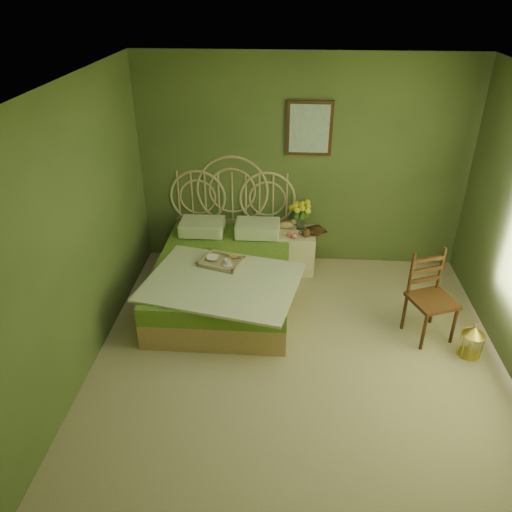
# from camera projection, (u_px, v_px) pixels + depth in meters

# --- Properties ---
(floor) EXTENTS (4.50, 4.50, 0.00)m
(floor) POSITION_uv_depth(u_px,v_px,m) (298.00, 375.00, 4.74)
(floor) COLOR tan
(floor) RESTS_ON ground
(ceiling) EXTENTS (4.50, 4.50, 0.00)m
(ceiling) POSITION_uv_depth(u_px,v_px,m) (314.00, 93.00, 3.46)
(ceiling) COLOR silver
(ceiling) RESTS_ON wall_back
(wall_back) EXTENTS (4.00, 0.00, 4.00)m
(wall_back) POSITION_uv_depth(u_px,v_px,m) (302.00, 165.00, 6.05)
(wall_back) COLOR #586937
(wall_back) RESTS_ON floor
(wall_left) EXTENTS (0.00, 4.50, 4.50)m
(wall_left) POSITION_uv_depth(u_px,v_px,m) (68.00, 248.00, 4.22)
(wall_left) COLOR #586937
(wall_left) RESTS_ON floor
(wall_art) EXTENTS (0.54, 0.04, 0.64)m
(wall_art) POSITION_uv_depth(u_px,v_px,m) (309.00, 128.00, 5.80)
(wall_art) COLOR #351D0E
(wall_art) RESTS_ON wall_back
(bed) EXTENTS (1.77, 2.23, 1.38)m
(bed) POSITION_uv_depth(u_px,v_px,m) (224.00, 273.00, 5.76)
(bed) COLOR tan
(bed) RESTS_ON floor
(nightstand) EXTENTS (0.47, 0.48, 0.94)m
(nightstand) POSITION_uv_depth(u_px,v_px,m) (296.00, 244.00, 6.30)
(nightstand) COLOR beige
(nightstand) RESTS_ON floor
(chair) EXTENTS (0.53, 0.53, 0.93)m
(chair) POSITION_uv_depth(u_px,v_px,m) (432.00, 290.00, 5.07)
(chair) COLOR #351D0E
(chair) RESTS_ON floor
(birdcage) EXTENTS (0.23, 0.23, 0.34)m
(birdcage) POSITION_uv_depth(u_px,v_px,m) (472.00, 341.00, 4.91)
(birdcage) COLOR gold
(birdcage) RESTS_ON floor
(book_lower) EXTENTS (0.27, 0.29, 0.02)m
(book_lower) POSITION_uv_depth(u_px,v_px,m) (311.00, 231.00, 6.21)
(book_lower) COLOR #381E0F
(book_lower) RESTS_ON nightstand
(book_upper) EXTENTS (0.24, 0.26, 0.02)m
(book_upper) POSITION_uv_depth(u_px,v_px,m) (311.00, 230.00, 6.20)
(book_upper) COLOR #472819
(book_upper) RESTS_ON nightstand
(cereal_bowl) EXTENTS (0.15, 0.15, 0.04)m
(cereal_bowl) POSITION_uv_depth(u_px,v_px,m) (213.00, 258.00, 5.57)
(cereal_bowl) COLOR white
(cereal_bowl) RESTS_ON bed
(coffee_cup) EXTENTS (0.10, 0.10, 0.07)m
(coffee_cup) POSITION_uv_depth(u_px,v_px,m) (228.00, 262.00, 5.45)
(coffee_cup) COLOR white
(coffee_cup) RESTS_ON bed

